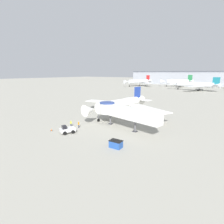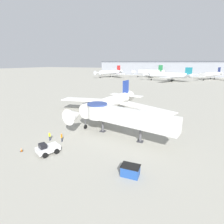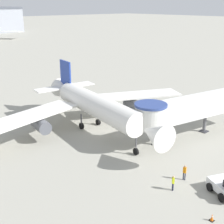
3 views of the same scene
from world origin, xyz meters
name	(u,v)px [view 1 (image 1 of 3)]	position (x,y,z in m)	size (l,w,h in m)	color
ground_plane	(118,116)	(0.00, 0.00, 0.00)	(800.00, 800.00, 0.00)	#9E9B8E
main_airplane	(121,104)	(0.20, 1.24, 3.77)	(33.21, 26.38, 8.87)	white
jet_bridge	(123,112)	(7.60, -9.04, 4.20)	(18.59, 6.39, 5.87)	silver
pushback_tug_white	(67,130)	(-0.70, -19.98, 0.84)	(3.26, 3.91, 1.90)	silver
service_container_blue	(116,144)	(13.03, -19.94, 0.70)	(2.45, 1.76, 1.40)	#234C9E
traffic_cone_apron_front	(51,130)	(-5.08, -21.22, 0.32)	(0.40, 0.40, 0.66)	black
traffic_cone_starboard_wing	(159,122)	(13.39, 0.69, 0.35)	(0.44, 0.44, 0.73)	black
ground_crew_marshaller	(71,123)	(-3.87, -16.11, 0.94)	(0.33, 0.36, 1.63)	#1E2338
ground_crew_wing_walker	(79,124)	(-1.42, -15.70, 0.99)	(0.28, 0.37, 1.71)	#1E2338
background_jet_red_tail	(139,81)	(-53.78, 118.04, 4.81)	(33.36, 32.40, 10.98)	silver
background_jet_teal_tail	(196,85)	(2.91, 102.76, 4.62)	(36.80, 34.12, 10.53)	silver
background_jet_green_tail	(178,82)	(-19.06, 133.62, 5.04)	(30.19, 31.29, 11.53)	silver
terminal_building	(199,78)	(-7.45, 175.00, 7.73)	(155.37, 27.76, 15.44)	#999EA8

